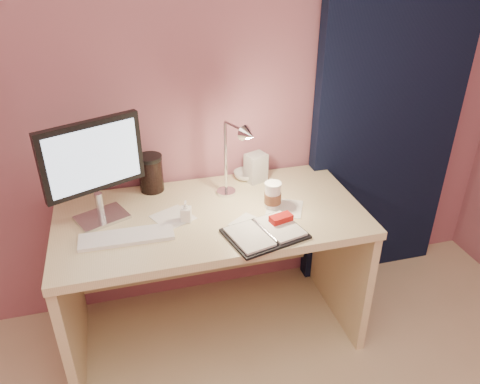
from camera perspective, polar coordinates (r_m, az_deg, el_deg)
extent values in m
plane|color=#8F5362|center=(2.27, -5.99, 13.54)|extent=(3.50, 0.00, 3.50)
cube|color=black|center=(2.63, 18.01, 11.11)|extent=(0.85, 0.08, 2.20)
cube|color=beige|center=(2.16, -3.56, -3.04)|extent=(1.40, 0.70, 0.04)
cube|color=beige|center=(2.37, -19.97, -12.66)|extent=(0.04, 0.66, 0.69)
cube|color=beige|center=(2.56, 11.89, -7.74)|extent=(0.04, 0.66, 0.69)
cube|color=beige|center=(2.60, -4.87, -5.03)|extent=(1.32, 0.03, 0.55)
cube|color=silver|center=(2.19, -16.48, -2.99)|extent=(0.26, 0.23, 0.01)
cylinder|color=silver|center=(2.15, -16.72, -1.51)|extent=(0.03, 0.03, 0.12)
cube|color=black|center=(2.05, -17.67, 4.22)|extent=(0.41, 0.20, 0.31)
cube|color=#B7D6F8|center=(2.02, -18.00, 3.86)|extent=(0.36, 0.16, 0.26)
cube|color=white|center=(2.03, -13.64, -5.34)|extent=(0.39, 0.12, 0.02)
cube|color=black|center=(2.00, 3.06, -5.09)|extent=(0.37, 0.31, 0.01)
cube|color=silver|center=(1.96, 1.13, -5.46)|extent=(0.19, 0.24, 0.01)
cube|color=silver|center=(2.03, 4.94, -4.22)|extent=(0.19, 0.24, 0.01)
cube|color=#B00F12|center=(2.05, 5.02, -3.21)|extent=(0.11, 0.07, 0.03)
cube|color=silver|center=(2.07, 1.04, -3.88)|extent=(0.18, 0.18, 0.00)
cube|color=silver|center=(2.19, 5.45, -1.96)|extent=(0.22, 0.22, 0.00)
cube|color=silver|center=(2.13, -8.18, -3.09)|extent=(0.21, 0.21, 0.00)
cylinder|color=white|center=(2.16, 4.01, -0.51)|extent=(0.07, 0.07, 0.12)
cylinder|color=brown|center=(2.17, 4.00, -0.72)|extent=(0.08, 0.08, 0.05)
cylinder|color=white|center=(2.13, 4.07, 0.97)|extent=(0.08, 0.08, 0.01)
imported|color=silver|center=(2.43, 0.69, 2.08)|extent=(0.16, 0.16, 0.04)
imported|color=white|center=(2.07, -6.61, -2.34)|extent=(0.06, 0.06, 0.10)
cylinder|color=black|center=(2.33, -10.79, 2.05)|extent=(0.12, 0.12, 0.17)
cube|color=beige|center=(2.38, 1.95, 2.99)|extent=(0.12, 0.11, 0.15)
cylinder|color=silver|center=(2.30, -1.69, 0.00)|extent=(0.09, 0.09, 0.02)
cylinder|color=silver|center=(2.21, -1.76, 4.14)|extent=(0.01, 0.01, 0.35)
cone|color=silver|center=(1.99, -2.72, 6.57)|extent=(0.09, 0.09, 0.07)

